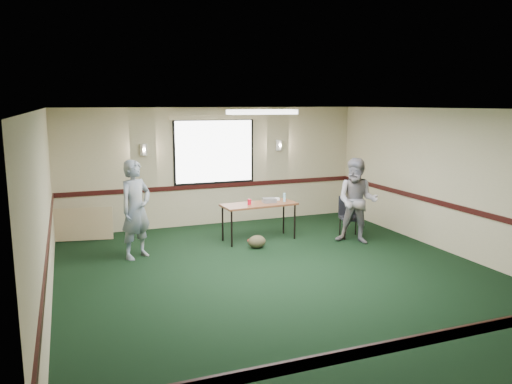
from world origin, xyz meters
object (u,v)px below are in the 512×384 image
object	(u,v)px
conference_chair	(350,213)
person_right	(357,201)
projector	(269,200)
person_left	(136,209)
folding_table	(259,206)

from	to	relation	value
conference_chair	person_right	bearing A→B (deg)	-92.48
projector	person_left	xyz separation A→B (m)	(-2.75, -0.35, 0.09)
person_left	person_right	bearing A→B (deg)	-41.21
person_left	person_right	size ratio (longest dim) A/B	1.05
folding_table	projector	xyz separation A→B (m)	(0.24, 0.03, 0.10)
conference_chair	person_left	distance (m)	4.42
folding_table	person_right	distance (m)	1.98
folding_table	projector	distance (m)	0.26
conference_chair	person_left	xyz separation A→B (m)	(-4.40, 0.11, 0.40)
folding_table	projector	world-z (taller)	projector
person_right	folding_table	bearing A→B (deg)	-167.04
person_right	person_left	bearing A→B (deg)	-147.67
folding_table	conference_chair	world-z (taller)	conference_chair
person_left	conference_chair	bearing A→B (deg)	-34.86
person_left	projector	bearing A→B (deg)	-26.15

